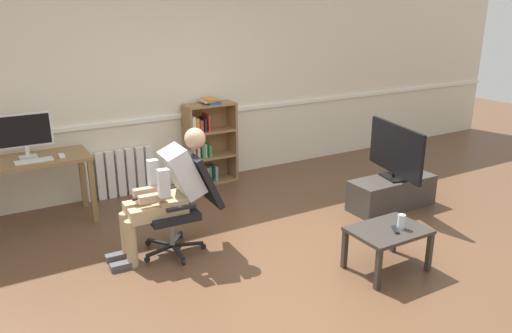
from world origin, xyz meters
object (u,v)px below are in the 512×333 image
(computer_desk, at_px, (32,169))
(tv_screen, at_px, (396,151))
(imac_monitor, at_px, (24,132))
(bookshelf, at_px, (207,144))
(keyboard, at_px, (34,161))
(radiator, at_px, (121,173))
(tv_stand, at_px, (392,193))
(computer_mouse, at_px, (62,156))
(coffee_table, at_px, (388,235))
(person_seated, at_px, (167,190))
(office_chair, at_px, (185,199))
(spare_remote, at_px, (395,230))
(drinking_glass, at_px, (401,222))

(computer_desk, bearing_deg, tv_screen, -23.61)
(imac_monitor, xyz_separation_m, bookshelf, (2.20, 0.21, -0.50))
(computer_desk, bearing_deg, keyboard, -81.90)
(bookshelf, distance_m, radiator, 1.18)
(tv_stand, bearing_deg, tv_screen, -12.12)
(computer_mouse, relative_size, coffee_table, 0.15)
(computer_desk, xyz_separation_m, person_seated, (1.01, -1.36, 0.01))
(coffee_table, bearing_deg, office_chair, 137.22)
(keyboard, relative_size, tv_stand, 0.35)
(person_seated, bearing_deg, coffee_table, 52.73)
(imac_monitor, relative_size, person_seated, 0.46)
(bookshelf, xyz_separation_m, spare_remote, (0.43, -3.01, -0.12))
(computer_desk, xyz_separation_m, radiator, (1.04, 0.39, -0.34))
(radiator, relative_size, coffee_table, 1.25)
(keyboard, height_order, coffee_table, keyboard)
(bookshelf, bearing_deg, coffee_table, -82.32)
(keyboard, distance_m, spare_remote, 3.68)
(radiator, bearing_deg, spare_remote, -63.09)
(drinking_glass, bearing_deg, spare_remote, -173.42)
(drinking_glass, distance_m, spare_remote, 0.09)
(computer_desk, xyz_separation_m, computer_mouse, (0.30, -0.12, 0.13))
(radiator, distance_m, coffee_table, 3.43)
(bookshelf, height_order, office_chair, bookshelf)
(tv_screen, height_order, drinking_glass, tv_screen)
(radiator, relative_size, tv_screen, 0.85)
(tv_screen, bearing_deg, tv_stand, 90.00)
(bookshelf, relative_size, coffee_table, 1.69)
(computer_desk, distance_m, computer_mouse, 0.35)
(imac_monitor, bearing_deg, person_seated, -54.67)
(computer_desk, bearing_deg, bookshelf, 7.57)
(imac_monitor, height_order, coffee_table, imac_monitor)
(radiator, bearing_deg, office_chair, -85.18)
(keyboard, relative_size, person_seated, 0.31)
(person_seated, xyz_separation_m, spare_remote, (1.61, -1.36, -0.24))
(office_chair, bearing_deg, coffee_table, 49.47)
(bookshelf, bearing_deg, person_seated, -125.70)
(keyboard, distance_m, drinking_glass, 3.72)
(bookshelf, relative_size, spare_remote, 7.67)
(imac_monitor, xyz_separation_m, radiator, (1.05, 0.31, -0.73))
(computer_mouse, relative_size, tv_stand, 0.09)
(keyboard, relative_size, tv_screen, 0.37)
(drinking_glass, bearing_deg, keyboard, 136.09)
(radiator, height_order, drinking_glass, radiator)
(person_seated, relative_size, spare_remote, 8.10)
(tv_stand, xyz_separation_m, tv_screen, (0.00, -0.00, 0.52))
(drinking_glass, bearing_deg, tv_screen, 47.47)
(person_seated, bearing_deg, computer_mouse, -147.95)
(office_chair, height_order, person_seated, person_seated)
(computer_desk, relative_size, spare_remote, 7.94)
(keyboard, distance_m, coffee_table, 3.63)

